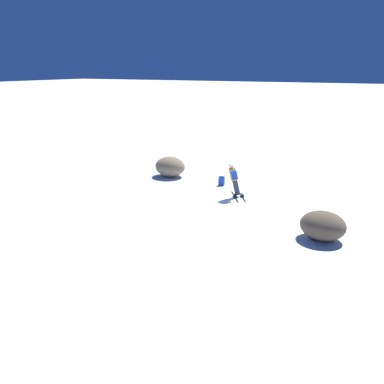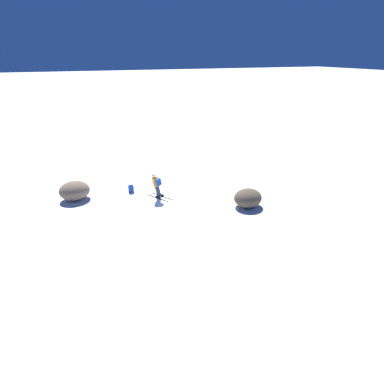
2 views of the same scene
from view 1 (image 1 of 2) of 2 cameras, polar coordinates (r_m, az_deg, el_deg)
ground_plane at (r=18.45m, az=7.81°, el=-0.86°), size 300.00×300.00×0.00m
skier at (r=18.16m, az=6.45°, el=2.10°), size 1.48×1.64×1.77m
spare_backpack at (r=20.20m, az=4.53°, el=1.70°), size 0.32×0.25×0.50m
exposed_boulder_0 at (r=14.58m, az=19.31°, el=-4.86°), size 1.65×1.40×1.07m
exposed_boulder_1 at (r=21.78m, az=-3.35°, el=3.88°), size 1.78×1.51×1.16m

